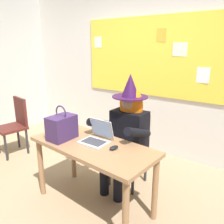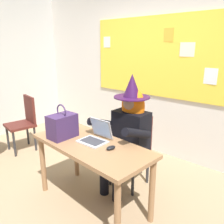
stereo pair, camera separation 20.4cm
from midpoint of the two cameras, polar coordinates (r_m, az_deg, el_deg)
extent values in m
plane|color=#937A5B|center=(2.88, -11.16, -20.85)|extent=(24.00, 24.00, 0.00)
cube|color=silver|center=(3.75, 8.32, 10.86)|extent=(5.40, 0.10, 2.77)
cube|color=yellow|center=(3.68, 7.96, 13.38)|extent=(2.40, 0.02, 1.20)
cube|color=white|center=(3.38, 19.75, 8.58)|extent=(0.21, 0.02, 0.21)
cube|color=#F4E0C6|center=(3.47, 14.80, 14.76)|extent=(0.21, 0.01, 0.19)
cube|color=white|center=(4.26, -4.92, 16.87)|extent=(0.16, 0.01, 0.19)
cube|color=gold|center=(3.59, 10.45, 18.25)|extent=(0.15, 0.01, 0.19)
cube|color=#8E6642|center=(2.43, -7.24, -8.37)|extent=(1.39, 0.70, 0.04)
cylinder|color=#8E6642|center=(2.91, -19.15, -12.88)|extent=(0.06, 0.06, 0.70)
cylinder|color=#8E6642|center=(2.11, 0.37, -24.37)|extent=(0.06, 0.06, 0.70)
cylinder|color=#8E6642|center=(3.15, -11.45, -9.94)|extent=(0.06, 0.06, 0.70)
cylinder|color=#8E6642|center=(2.43, 8.16, -18.37)|extent=(0.06, 0.06, 0.70)
cube|color=#4C1E19|center=(2.92, 1.96, -10.10)|extent=(0.44, 0.44, 0.04)
cube|color=#4C1E19|center=(2.98, 3.96, -4.49)|extent=(0.38, 0.05, 0.45)
cylinder|color=#262628|center=(2.83, 3.05, -16.27)|extent=(0.04, 0.04, 0.41)
cylinder|color=#262628|center=(2.99, -2.72, -14.32)|extent=(0.04, 0.04, 0.41)
cylinder|color=#262628|center=(3.09, 6.40, -13.38)|extent=(0.04, 0.04, 0.41)
cylinder|color=#262628|center=(3.23, 0.95, -11.80)|extent=(0.04, 0.04, 0.41)
cylinder|color=black|center=(2.72, -0.71, -17.21)|extent=(0.11, 0.11, 0.45)
cylinder|color=black|center=(2.83, -4.08, -15.85)|extent=(0.11, 0.11, 0.45)
cylinder|color=black|center=(2.71, 1.44, -11.14)|extent=(0.15, 0.42, 0.15)
cylinder|color=black|center=(2.82, -1.95, -10.03)|extent=(0.15, 0.42, 0.15)
cube|color=black|center=(2.83, 2.25, -4.85)|extent=(0.42, 0.26, 0.52)
cylinder|color=black|center=(2.48, 4.09, -5.15)|extent=(0.09, 0.46, 0.24)
cylinder|color=black|center=(2.76, -4.73, -2.91)|extent=(0.09, 0.46, 0.24)
sphere|color=#A37A60|center=(2.72, 2.33, 2.25)|extent=(0.20, 0.20, 0.20)
ellipsoid|color=orange|center=(2.75, 2.67, 1.56)|extent=(0.30, 0.22, 0.44)
cylinder|color=#2D0F38|center=(2.70, 2.35, 3.79)|extent=(0.43, 0.43, 0.01)
cone|color=#2D0F38|center=(2.68, 2.38, 6.61)|extent=(0.21, 0.21, 0.27)
cube|color=#B7B7BC|center=(2.44, -6.95, -7.49)|extent=(0.29, 0.22, 0.01)
cube|color=#333338|center=(2.44, -6.96, -7.31)|extent=(0.24, 0.16, 0.00)
cube|color=#B7B7BC|center=(2.50, -4.91, -4.10)|extent=(0.29, 0.07, 0.21)
cube|color=#99B7E0|center=(2.49, -5.06, -4.22)|extent=(0.25, 0.06, 0.19)
ellipsoid|color=black|center=(2.28, -2.13, -8.88)|extent=(0.08, 0.11, 0.03)
cube|color=#38234C|center=(2.56, -14.57, -3.79)|extent=(0.20, 0.30, 0.26)
torus|color=#38234C|center=(2.51, -14.84, -0.14)|extent=(0.16, 0.02, 0.16)
cube|color=#4C1E19|center=(4.08, -25.14, -3.64)|extent=(0.48, 0.48, 0.04)
cube|color=#4C1E19|center=(4.07, -23.06, 0.19)|extent=(0.38, 0.10, 0.45)
cylinder|color=#262628|center=(3.96, -26.18, -7.97)|extent=(0.04, 0.04, 0.42)
cylinder|color=#262628|center=(4.06, -21.66, -6.81)|extent=(0.04, 0.04, 0.42)
cylinder|color=#262628|center=(4.36, -23.47, -5.46)|extent=(0.04, 0.04, 0.42)
camera|label=1|loc=(0.10, -92.33, -0.68)|focal=36.91mm
camera|label=2|loc=(0.10, 87.67, 0.68)|focal=36.91mm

